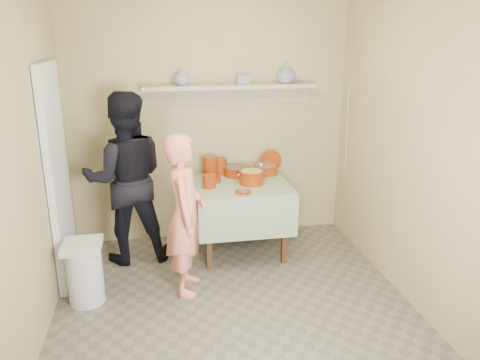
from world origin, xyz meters
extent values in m
plane|color=#645D4E|center=(0.00, 0.00, 0.00)|extent=(3.50, 3.50, 0.00)
cube|color=silver|center=(-1.46, 0.95, 1.00)|extent=(0.06, 0.70, 2.00)
cylinder|color=maroon|center=(-0.03, 1.54, 0.87)|extent=(0.16, 0.16, 0.22)
cylinder|color=maroon|center=(0.09, 1.59, 0.85)|extent=(0.15, 0.15, 0.18)
cylinder|color=maroon|center=(-0.09, 1.15, 0.83)|extent=(0.13, 0.13, 0.13)
cylinder|color=maroon|center=(-0.04, 1.33, 0.79)|extent=(0.18, 0.18, 0.05)
cylinder|color=maroon|center=(0.65, 1.60, 0.88)|extent=(0.24, 0.05, 0.24)
imported|color=navy|center=(0.80, 1.62, 1.82)|extent=(0.21, 0.21, 0.20)
imported|color=navy|center=(-0.29, 1.62, 1.80)|extent=(0.23, 0.23, 0.17)
cube|color=navy|center=(0.34, 1.62, 1.77)|extent=(0.13, 0.10, 0.09)
imported|color=#F08067|center=(-0.37, 0.56, 0.72)|extent=(0.40, 0.56, 1.44)
imported|color=black|center=(-0.90, 1.28, 0.86)|extent=(0.88, 0.71, 1.71)
cube|color=tan|center=(0.00, 1.76, 1.30)|extent=(3.00, 0.02, 2.60)
cube|color=tan|center=(0.00, -1.76, 1.30)|extent=(3.00, 0.02, 2.60)
cube|color=tan|center=(-1.51, 0.00, 1.30)|extent=(0.02, 3.50, 2.60)
cube|color=tan|center=(1.51, 0.00, 1.30)|extent=(0.02, 3.50, 2.60)
cube|color=#4C2D16|center=(-0.13, 0.90, 0.35)|extent=(0.05, 0.05, 0.71)
cube|color=#4C2D16|center=(0.63, 0.90, 0.35)|extent=(0.05, 0.05, 0.71)
cube|color=#4C2D16|center=(-0.13, 1.66, 0.35)|extent=(0.05, 0.05, 0.71)
cube|color=#4C2D16|center=(0.63, 1.66, 0.35)|extent=(0.05, 0.05, 0.71)
cube|color=#4C2D16|center=(0.25, 1.28, 0.73)|extent=(0.90, 0.90, 0.04)
cube|color=#29591E|center=(0.25, 1.28, 0.76)|extent=(0.96, 0.96, 0.01)
cube|color=#29591E|center=(0.25, 0.80, 0.54)|extent=(0.96, 0.01, 0.44)
cube|color=#29591E|center=(0.25, 1.76, 0.54)|extent=(0.96, 0.01, 0.44)
cube|color=#29591E|center=(-0.23, 1.28, 0.54)|extent=(0.01, 0.96, 0.44)
cube|color=#29591E|center=(0.73, 1.28, 0.54)|extent=(0.01, 0.96, 0.44)
cylinder|color=#751C02|center=(0.26, 1.52, 0.81)|extent=(0.28, 0.28, 0.09)
cylinder|color=maroon|center=(0.26, 1.52, 0.85)|extent=(0.30, 0.30, 0.01)
cylinder|color=brown|center=(0.26, 1.52, 0.83)|extent=(0.25, 0.25, 0.05)
cylinder|color=#751C02|center=(0.57, 1.51, 0.81)|extent=(0.26, 0.26, 0.09)
cylinder|color=maroon|center=(0.57, 1.51, 0.85)|extent=(0.28, 0.28, 0.01)
cylinder|color=#8C6B54|center=(0.57, 1.51, 0.83)|extent=(0.23, 0.23, 0.05)
cylinder|color=silver|center=(0.56, 1.38, 0.94)|extent=(0.01, 0.22, 0.16)
sphere|color=silver|center=(0.52, 1.50, 0.87)|extent=(0.07, 0.07, 0.07)
cylinder|color=#751C02|center=(0.35, 1.18, 0.83)|extent=(0.24, 0.24, 0.14)
cylinder|color=maroon|center=(0.35, 1.18, 0.90)|extent=(0.25, 0.25, 0.01)
cylinder|color=tan|center=(0.35, 1.18, 0.88)|extent=(0.21, 0.21, 0.05)
torus|color=maroon|center=(0.23, 1.18, 0.84)|extent=(0.09, 0.02, 0.09)
torus|color=maroon|center=(0.47, 1.18, 0.84)|extent=(0.09, 0.02, 0.09)
cylinder|color=maroon|center=(0.21, 0.93, 0.77)|extent=(0.16, 0.16, 0.02)
cylinder|color=#8C6B54|center=(0.21, 0.93, 0.78)|extent=(0.09, 0.09, 0.01)
cube|color=tan|center=(0.20, 1.62, 1.70)|extent=(1.80, 0.25, 0.04)
cube|color=tan|center=(0.20, 1.74, 1.60)|extent=(1.80, 0.02, 0.18)
cylinder|color=silver|center=(-1.24, 0.50, 0.25)|extent=(0.30, 0.30, 0.50)
cube|color=silver|center=(-1.24, 0.50, 0.53)|extent=(0.32, 0.32, 0.06)
cylinder|color=silver|center=(1.47, 1.50, 1.55)|extent=(0.01, 0.01, 0.30)
cylinder|color=silver|center=(1.47, 1.48, 1.25)|extent=(0.01, 0.01, 0.30)
cylinder|color=silver|center=(1.47, 1.46, 0.95)|extent=(0.01, 0.01, 0.30)
camera|label=1|loc=(-0.58, -3.25, 2.23)|focal=35.00mm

